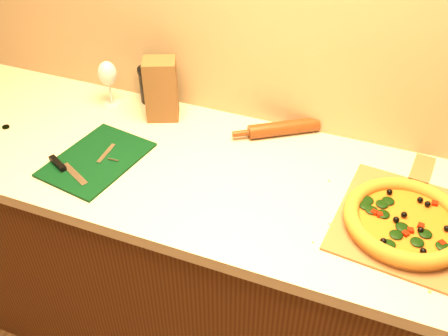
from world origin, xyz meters
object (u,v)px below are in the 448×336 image
(pizza, at_px, (406,221))
(wine_glass, at_px, (108,75))
(dark_jar, at_px, (150,84))
(rolling_pin, at_px, (284,128))
(pizza_peel, at_px, (406,219))
(cutting_board, at_px, (96,160))

(pizza, height_order, wine_glass, wine_glass)
(dark_jar, bearing_deg, rolling_pin, -3.41)
(pizza_peel, bearing_deg, pizza, -86.78)
(pizza, distance_m, wine_glass, 1.12)
(cutting_board, height_order, dark_jar, dark_jar)
(pizza_peel, height_order, wine_glass, wine_glass)
(pizza_peel, bearing_deg, cutting_board, -169.07)
(rolling_pin, relative_size, dark_jar, 2.32)
(dark_jar, bearing_deg, wine_glass, -148.34)
(cutting_board, distance_m, rolling_pin, 0.63)
(cutting_board, distance_m, dark_jar, 0.40)
(pizza_peel, bearing_deg, wine_glass, 173.63)
(wine_glass, bearing_deg, rolling_pin, 4.05)
(pizza_peel, bearing_deg, dark_jar, 167.83)
(cutting_board, bearing_deg, pizza_peel, 14.33)
(pizza_peel, distance_m, rolling_pin, 0.52)
(cutting_board, relative_size, dark_jar, 2.69)
(dark_jar, bearing_deg, pizza_peel, -17.84)
(pizza, relative_size, cutting_board, 0.93)
(pizza, bearing_deg, wine_glass, 166.14)
(wine_glass, distance_m, dark_jar, 0.16)
(pizza, distance_m, dark_jar, 1.02)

